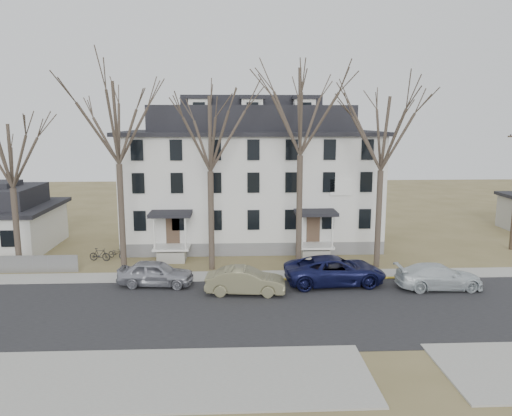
{
  "coord_description": "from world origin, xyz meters",
  "views": [
    {
      "loc": [
        -3.47,
        -23.45,
        10.17
      ],
      "look_at": [
        -1.99,
        9.0,
        4.4
      ],
      "focal_mm": 35.0,
      "sensor_mm": 36.0,
      "label": 1
    }
  ],
  "objects_px": {
    "tree_far_left": "(117,117)",
    "bicycle_left": "(117,254)",
    "tree_mid_left": "(210,128)",
    "tree_bungalow": "(10,152)",
    "bicycle_right": "(100,255)",
    "car_white": "(439,277)",
    "car_silver": "(156,274)",
    "car_navy": "(335,271)",
    "tree_mid_right": "(382,128)",
    "boarding_house": "(251,178)",
    "tree_center": "(301,105)",
    "car_tan": "(245,281)"
  },
  "relations": [
    {
      "from": "tree_bungalow",
      "to": "tree_mid_left",
      "type": "bearing_deg",
      "value": 0.0
    },
    {
      "from": "tree_far_left",
      "to": "tree_mid_right",
      "type": "height_order",
      "value": "tree_far_left"
    },
    {
      "from": "tree_far_left",
      "to": "car_silver",
      "type": "xyz_separation_m",
      "value": [
        2.69,
        -3.41,
        -9.56
      ]
    },
    {
      "from": "car_white",
      "to": "bicycle_right",
      "type": "distance_m",
      "value": 23.23
    },
    {
      "from": "car_navy",
      "to": "tree_center",
      "type": "bearing_deg",
      "value": 22.63
    },
    {
      "from": "boarding_house",
      "to": "car_navy",
      "type": "distance_m",
      "value": 13.49
    },
    {
      "from": "tree_center",
      "to": "bicycle_left",
      "type": "xyz_separation_m",
      "value": [
        -13.14,
        2.83,
        -10.69
      ]
    },
    {
      "from": "tree_mid_left",
      "to": "bicycle_left",
      "type": "xyz_separation_m",
      "value": [
        -7.14,
        2.83,
        -9.2
      ]
    },
    {
      "from": "boarding_house",
      "to": "tree_far_left",
      "type": "height_order",
      "value": "tree_far_left"
    },
    {
      "from": "tree_mid_left",
      "to": "car_tan",
      "type": "distance_m",
      "value": 10.44
    },
    {
      "from": "tree_center",
      "to": "car_silver",
      "type": "xyz_separation_m",
      "value": [
        -9.31,
        -3.41,
        -10.3
      ]
    },
    {
      "from": "car_silver",
      "to": "car_tan",
      "type": "bearing_deg",
      "value": -101.26
    },
    {
      "from": "car_silver",
      "to": "car_navy",
      "type": "distance_m",
      "value": 11.12
    },
    {
      "from": "car_silver",
      "to": "car_tan",
      "type": "xyz_separation_m",
      "value": [
        5.5,
        -1.71,
        -0.02
      ]
    },
    {
      "from": "tree_far_left",
      "to": "tree_center",
      "type": "height_order",
      "value": "tree_center"
    },
    {
      "from": "car_navy",
      "to": "bicycle_left",
      "type": "bearing_deg",
      "value": 62.77
    },
    {
      "from": "car_silver",
      "to": "boarding_house",
      "type": "bearing_deg",
      "value": -22.63
    },
    {
      "from": "car_navy",
      "to": "car_white",
      "type": "distance_m",
      "value": 6.24
    },
    {
      "from": "car_tan",
      "to": "car_navy",
      "type": "xyz_separation_m",
      "value": [
        5.62,
        1.51,
        0.1
      ]
    },
    {
      "from": "tree_mid_right",
      "to": "tree_bungalow",
      "type": "bearing_deg",
      "value": 180.0
    },
    {
      "from": "tree_mid_right",
      "to": "car_silver",
      "type": "distance_m",
      "value": 17.57
    },
    {
      "from": "boarding_house",
      "to": "bicycle_right",
      "type": "height_order",
      "value": "boarding_house"
    },
    {
      "from": "car_silver",
      "to": "car_white",
      "type": "height_order",
      "value": "car_silver"
    },
    {
      "from": "boarding_house",
      "to": "tree_bungalow",
      "type": "distance_m",
      "value": 18.17
    },
    {
      "from": "tree_mid_left",
      "to": "tree_far_left",
      "type": "bearing_deg",
      "value": 180.0
    },
    {
      "from": "boarding_house",
      "to": "car_silver",
      "type": "distance_m",
      "value": 13.95
    },
    {
      "from": "tree_center",
      "to": "tree_mid_right",
      "type": "distance_m",
      "value": 5.7
    },
    {
      "from": "tree_bungalow",
      "to": "bicycle_right",
      "type": "xyz_separation_m",
      "value": [
        4.79,
        2.24,
        -7.65
      ]
    },
    {
      "from": "tree_mid_left",
      "to": "car_silver",
      "type": "distance_m",
      "value": 10.01
    },
    {
      "from": "car_tan",
      "to": "car_navy",
      "type": "bearing_deg",
      "value": -69.84
    },
    {
      "from": "car_silver",
      "to": "car_white",
      "type": "xyz_separation_m",
      "value": [
        17.25,
        -1.34,
        -0.04
      ]
    },
    {
      "from": "tree_far_left",
      "to": "tree_bungalow",
      "type": "xyz_separation_m",
      "value": [
        -7.0,
        0.0,
        -2.22
      ]
    },
    {
      "from": "car_navy",
      "to": "tree_mid_right",
      "type": "bearing_deg",
      "value": -49.58
    },
    {
      "from": "tree_center",
      "to": "car_silver",
      "type": "bearing_deg",
      "value": -159.9
    },
    {
      "from": "tree_bungalow",
      "to": "bicycle_left",
      "type": "height_order",
      "value": "tree_bungalow"
    },
    {
      "from": "tree_far_left",
      "to": "tree_mid_right",
      "type": "distance_m",
      "value": 17.52
    },
    {
      "from": "boarding_house",
      "to": "car_tan",
      "type": "xyz_separation_m",
      "value": [
        -0.81,
        -13.27,
        -4.61
      ]
    },
    {
      "from": "tree_far_left",
      "to": "bicycle_right",
      "type": "bearing_deg",
      "value": 134.67
    },
    {
      "from": "tree_far_left",
      "to": "bicycle_left",
      "type": "height_order",
      "value": "tree_far_left"
    },
    {
      "from": "boarding_house",
      "to": "tree_bungalow",
      "type": "xyz_separation_m",
      "value": [
        -16.0,
        -8.15,
        2.74
      ]
    },
    {
      "from": "tree_far_left",
      "to": "tree_mid_right",
      "type": "xyz_separation_m",
      "value": [
        17.5,
        0.0,
        -0.74
      ]
    },
    {
      "from": "car_navy",
      "to": "bicycle_left",
      "type": "relative_size",
      "value": 4.13
    },
    {
      "from": "tree_far_left",
      "to": "bicycle_left",
      "type": "bearing_deg",
      "value": 112.06
    },
    {
      "from": "car_white",
      "to": "bicycle_left",
      "type": "xyz_separation_m",
      "value": [
        -21.08,
        7.57,
        -0.35
      ]
    },
    {
      "from": "tree_far_left",
      "to": "tree_mid_right",
      "type": "bearing_deg",
      "value": 0.0
    },
    {
      "from": "car_silver",
      "to": "bicycle_right",
      "type": "bearing_deg",
      "value": 46.95
    },
    {
      "from": "car_white",
      "to": "boarding_house",
      "type": "bearing_deg",
      "value": 40.62
    },
    {
      "from": "car_navy",
      "to": "bicycle_right",
      "type": "xyz_separation_m",
      "value": [
        -16.02,
        5.85,
        -0.4
      ]
    },
    {
      "from": "car_silver",
      "to": "bicycle_right",
      "type": "relative_size",
      "value": 2.94
    },
    {
      "from": "tree_mid_left",
      "to": "car_tan",
      "type": "xyz_separation_m",
      "value": [
        2.19,
        -5.12,
        -8.83
      ]
    }
  ]
}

